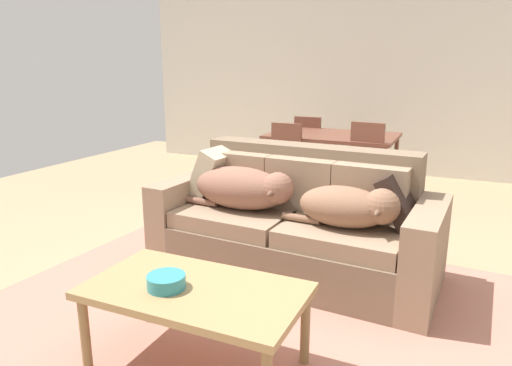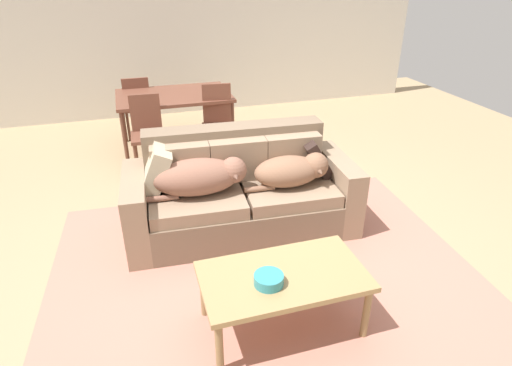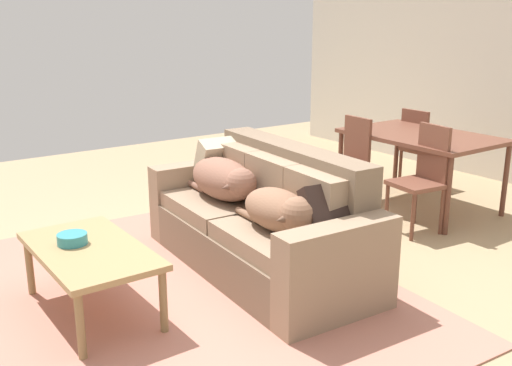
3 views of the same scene
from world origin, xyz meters
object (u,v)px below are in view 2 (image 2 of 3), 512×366
at_px(bowl_on_coffee_table, 269,280).
at_px(dining_chair_far_left, 138,104).
at_px(throw_pillow_by_left_arm, 155,169).
at_px(dining_table, 174,99).
at_px(dining_chair_near_right, 218,120).
at_px(throw_pillow_by_right_arm, 315,156).
at_px(dog_on_right_cushion, 293,170).
at_px(dining_chair_near_left, 148,130).
at_px(dog_on_left_cushion, 201,176).
at_px(coffee_table, 283,280).
at_px(couch, 240,193).

xyz_separation_m(bowl_on_coffee_table, dining_chair_far_left, (-0.59, 4.15, 0.00)).
height_order(throw_pillow_by_left_arm, dining_chair_far_left, throw_pillow_by_left_arm).
xyz_separation_m(dining_table, dining_chair_near_right, (0.48, -0.54, -0.17)).
height_order(throw_pillow_by_left_arm, dining_table, throw_pillow_by_left_arm).
distance_m(throw_pillow_by_right_arm, bowl_on_coffee_table, 1.70).
relative_size(dog_on_right_cushion, dining_chair_near_left, 0.87).
distance_m(dining_table, dining_chair_near_left, 0.74).
height_order(dog_on_right_cushion, throw_pillow_by_right_arm, throw_pillow_by_right_arm).
xyz_separation_m(dog_on_left_cushion, throw_pillow_by_right_arm, (1.13, 0.11, 0.01)).
relative_size(coffee_table, dining_chair_far_left, 1.23).
bearing_deg(dining_chair_near_right, couch, -87.93).
bearing_deg(dining_chair_far_left, coffee_table, 100.10).
distance_m(dog_on_right_cushion, bowl_on_coffee_table, 1.38).
height_order(bowl_on_coffee_table, dining_chair_near_right, dining_chair_near_right).
bearing_deg(coffee_table, dining_chair_near_right, 85.83).
xyz_separation_m(throw_pillow_by_left_arm, dining_chair_near_left, (0.02, 1.50, -0.16)).
relative_size(coffee_table, dining_chair_near_left, 1.20).
xyz_separation_m(coffee_table, bowl_on_coffee_table, (-0.13, -0.06, 0.09)).
bearing_deg(coffee_table, couch, 87.37).
bearing_deg(coffee_table, dining_chair_near_left, 102.73).
distance_m(throw_pillow_by_right_arm, dining_chair_near_right, 1.76).
bearing_deg(dining_chair_far_left, throw_pillow_by_right_arm, 119.31).
relative_size(throw_pillow_by_left_arm, dining_chair_near_right, 0.45).
height_order(dog_on_right_cushion, dining_chair_near_right, dining_chair_near_right).
bearing_deg(bowl_on_coffee_table, dining_table, 92.11).
height_order(dog_on_right_cushion, bowl_on_coffee_table, dog_on_right_cushion).
relative_size(throw_pillow_by_left_arm, dining_table, 0.30).
relative_size(dining_chair_near_left, dining_chair_far_left, 1.03).
relative_size(bowl_on_coffee_table, dining_chair_far_left, 0.22).
height_order(throw_pillow_by_left_arm, dining_chair_near_left, dining_chair_near_left).
distance_m(couch, dog_on_left_cushion, 0.48).
xyz_separation_m(coffee_table, dining_chair_far_left, (-0.72, 4.09, 0.09)).
relative_size(bowl_on_coffee_table, dining_table, 0.13).
bearing_deg(coffee_table, bowl_on_coffee_table, -152.80).
relative_size(dining_table, dining_chair_near_left, 1.60).
relative_size(dog_on_left_cushion, throw_pillow_by_left_arm, 2.20).
height_order(dog_on_left_cushion, dining_chair_far_left, dining_chair_far_left).
xyz_separation_m(throw_pillow_by_right_arm, dining_chair_near_right, (-0.60, 1.65, -0.12)).
bearing_deg(couch, bowl_on_coffee_table, -94.02).
bearing_deg(dining_table, dining_chair_near_right, -48.48).
height_order(couch, dining_table, couch).
bearing_deg(dining_chair_far_left, couch, 105.98).
relative_size(dog_on_right_cushion, throw_pillow_by_right_arm, 2.07).
relative_size(couch, dining_chair_near_right, 2.23).
height_order(throw_pillow_by_left_arm, coffee_table, throw_pillow_by_left_arm).
bearing_deg(throw_pillow_by_left_arm, dining_chair_far_left, 90.74).
xyz_separation_m(couch, throw_pillow_by_left_arm, (-0.75, 0.10, 0.31)).
bearing_deg(throw_pillow_by_right_arm, throw_pillow_by_left_arm, 176.46).
height_order(coffee_table, bowl_on_coffee_table, bowl_on_coffee_table).
relative_size(coffee_table, bowl_on_coffee_table, 5.71).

